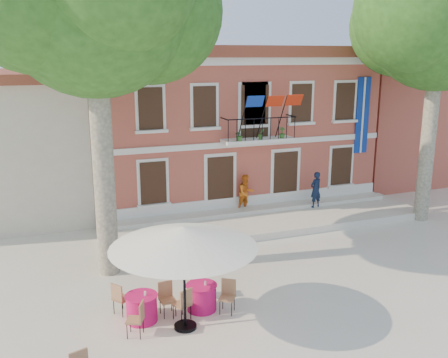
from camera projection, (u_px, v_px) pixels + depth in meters
ground at (270, 272)px, 16.80m from camera, size 90.00×90.00×0.00m
main_building at (223, 121)px, 25.64m from camera, size 13.50×9.59×7.50m
neighbor_east at (399, 120)px, 30.77m from camera, size 9.40×9.40×6.40m
terrace at (268, 221)px, 21.44m from camera, size 14.00×3.40×0.30m
plane_tree_east at (440, 20)px, 20.15m from camera, size 5.83×5.83×11.45m
patio_umbrella at (184, 237)px, 12.75m from camera, size 3.85×3.85×2.86m
pedestrian_navy at (316, 190)px, 22.76m from camera, size 0.69×0.54×1.66m
pedestrian_orange at (246, 193)px, 22.17m from camera, size 0.93×0.79×1.68m
cafe_table_0 at (202, 296)px, 14.23m from camera, size 1.87×1.69×0.95m
cafe_table_1 at (142, 307)px, 13.61m from camera, size 1.70×1.87×0.95m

